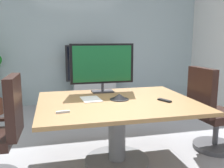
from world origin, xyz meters
The scene contains 10 objects.
ground_plane centered at (0.00, 0.00, 0.00)m, with size 6.76×6.76×0.00m, color #99999E.
wall_back_glass_partition centered at (0.00, 2.88, 1.47)m, with size 5.23×0.10×2.95m, color #9EB2B7.
conference_table centered at (-0.10, -0.06, 0.56)m, with size 1.76×1.37×0.74m.
office_chair_right centered at (1.15, -0.04, 0.46)m, with size 0.61×0.59×1.09m.
tv_monitor centered at (-0.17, 0.45, 1.10)m, with size 0.84×0.18×0.64m.
wall_display_unit centered at (0.06, 2.52, 0.44)m, with size 1.20×0.36×1.31m.
conference_phone centered at (-0.06, -0.01, 0.77)m, with size 0.22×0.22×0.07m.
remote_control centered at (0.42, -0.20, 0.75)m, with size 0.05×0.17×0.02m, color black.
whiteboard_marker centered at (-0.72, -0.39, 0.75)m, with size 0.13×0.02×0.02m, color silver.
paper_notepad centered at (-0.38, 0.07, 0.75)m, with size 0.21×0.30×0.01m, color white.
Camera 1 is at (-0.80, -2.72, 1.44)m, focal length 39.76 mm.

